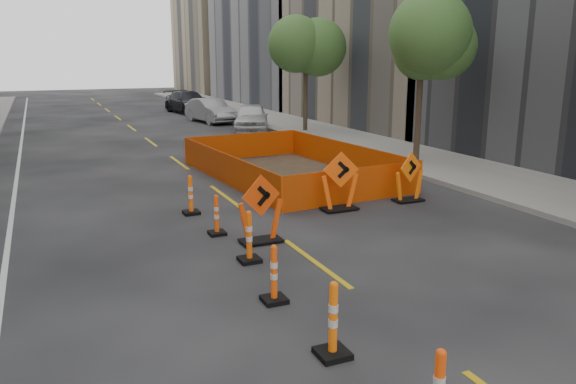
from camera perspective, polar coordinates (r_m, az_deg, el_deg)
name	(u,v)px	position (r m, az deg, el deg)	size (l,w,h in m)	color
ground_plane	(441,354)	(8.55, 15.26, -15.62)	(140.00, 140.00, 0.00)	black
sidewalk_right	(428,161)	(22.84, 14.05, 3.09)	(4.00, 90.00, 0.15)	gray
bld_right_c	(421,7)	(36.83, 13.32, 17.83)	(12.00, 16.00, 14.00)	gray
bld_right_e	(236,21)	(68.01, -5.30, 16.90)	(12.00, 14.00, 16.00)	tan
tree_r_b	(422,44)	(22.12, 13.47, 14.39)	(2.80, 2.80, 5.95)	#382B1E
tree_r_c	(306,48)	(30.70, 1.81, 14.45)	(2.80, 2.80, 5.95)	#382B1E
channelizer_3	(333,319)	(7.98, 4.61, -12.78)	(0.44, 0.44, 1.13)	#FF650A
channelizer_4	(274,274)	(9.62, -1.43, -8.28)	(0.41, 0.41, 1.03)	#FD4D0A
channelizer_5	(249,236)	(11.45, -3.97, -4.52)	(0.43, 0.43, 1.08)	#EE540A
channelizer_6	(217,215)	(13.26, -7.27, -2.31)	(0.38, 0.38, 0.97)	#F24A0A
channelizer_7	(191,195)	(15.08, -9.86, -0.27)	(0.42, 0.42, 1.06)	#FF5A0A
chevron_sign_left	(261,209)	(12.53, -2.80, -1.72)	(1.05, 0.63, 1.58)	#DF3E09
chevron_sign_center	(340,181)	(15.22, 5.30, 1.10)	(1.09, 0.65, 1.63)	#FF530A
chevron_sign_right	(409,177)	(16.48, 12.23, 1.51)	(0.97, 0.58, 1.46)	#FC650A
safety_fence	(289,162)	(19.54, 0.08, 3.06)	(4.79, 8.15, 1.02)	#FF490D
parked_car_near	(251,117)	(31.46, -3.76, 7.57)	(1.84, 4.57, 1.56)	silver
parked_car_mid	(210,110)	(36.08, -7.89, 8.20)	(1.58, 4.54, 1.50)	#98979C
parked_car_far	(189,102)	(42.40, -10.06, 8.98)	(2.20, 5.42, 1.57)	black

